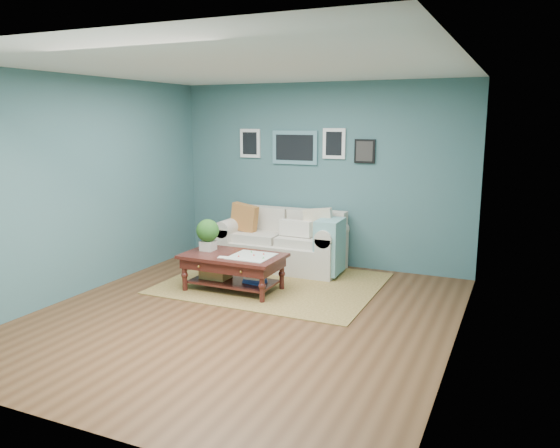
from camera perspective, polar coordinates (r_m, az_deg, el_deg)
The scene contains 4 objects.
room_shell at distance 5.94m, azimuth -3.78°, elevation 3.05°, with size 5.00×5.02×2.70m.
area_rug at distance 7.36m, azimuth -0.73°, elevation -6.19°, with size 2.75×2.20×0.01m, color brown.
loveseat at distance 8.00m, azimuth 0.79°, elevation -1.96°, with size 1.85×0.84×0.95m.
coffee_table at distance 7.03m, azimuth -5.37°, elevation -3.76°, with size 1.28×0.75×0.89m.
Camera 1 is at (2.76, -5.14, 2.17)m, focal length 35.00 mm.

